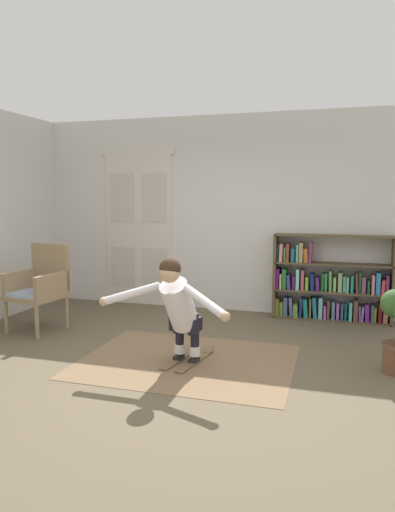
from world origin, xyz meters
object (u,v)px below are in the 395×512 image
at_px(person_skier, 178,303).
at_px(wicker_chair, 40,285).
at_px(bookshelf, 327,285).
at_px(skis_pair, 189,358).

bearing_deg(person_skier, wicker_chair, 160.08).
distance_m(bookshelf, wicker_chair, 3.86).
bearing_deg(skis_pair, wicker_chair, 165.68).
height_order(skis_pair, person_skier, person_skier).
height_order(wicker_chair, skis_pair, wicker_chair).
xyz_separation_m(bookshelf, person_skier, (-1.38, -2.34, 0.17)).
bearing_deg(wicker_chair, bookshelf, 23.96).
relative_size(wicker_chair, person_skier, 0.79).
xyz_separation_m(bookshelf, skis_pair, (-1.35, -2.12, -0.46)).
distance_m(bookshelf, person_skier, 2.73).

